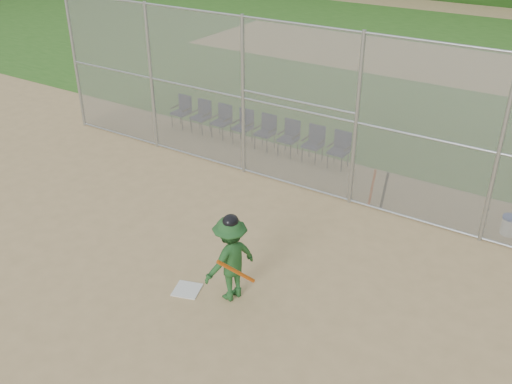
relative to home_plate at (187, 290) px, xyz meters
The scene contains 16 objects.
ground 0.33m from the home_plate, 73.25° to the right, with size 100.00×100.00×0.00m, color tan.
grass_strip 17.69m from the home_plate, 89.70° to the left, with size 100.00×100.00×0.00m, color #2D5E1C.
dirt_patch_far 17.69m from the home_plate, 89.70° to the left, with size 24.00×24.00×0.00m, color tan.
backstop_fence 5.12m from the home_plate, 88.85° to the left, with size 16.09×0.09×4.00m.
home_plate is the anchor object (origin of this frame).
batter_at_plate 1.17m from the home_plate, 21.72° to the left, with size 1.05×1.29×1.72m.
water_cooler 6.94m from the home_plate, 49.24° to the left, with size 0.34×0.34×0.43m.
spare_bats 5.22m from the home_plate, 71.11° to the left, with size 0.36×0.29×0.84m.
chair_0 8.18m from the home_plate, 130.27° to the left, with size 0.54×0.52×0.96m, color #0F173A, non-canonical shape.
chair_1 7.71m from the home_plate, 125.96° to the left, with size 0.54×0.52×0.96m, color #0F173A, non-canonical shape.
chair_2 7.29m from the home_plate, 121.11° to the left, with size 0.54×0.52×0.96m, color #0F173A, non-canonical shape.
chair_3 6.93m from the home_plate, 115.72° to the left, with size 0.54×0.52×0.96m, color #0F173A, non-canonical shape.
chair_4 6.64m from the home_plate, 109.79° to the left, with size 0.54×0.52×0.96m, color #0F173A, non-canonical shape.
chair_5 6.42m from the home_plate, 103.39° to the left, with size 0.54×0.52×0.96m, color #0F173A, non-canonical shape.
chair_6 6.29m from the home_plate, 96.63° to the left, with size 0.54×0.52×0.96m, color #0F173A, non-canonical shape.
chair_7 6.25m from the home_plate, 89.68° to the left, with size 0.54×0.52×0.96m, color #0F173A, non-canonical shape.
Camera 1 is at (5.55, -6.03, 6.58)m, focal length 40.00 mm.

